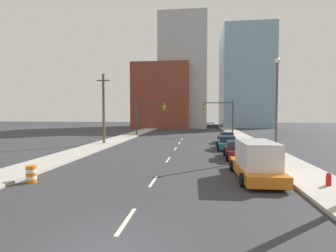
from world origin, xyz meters
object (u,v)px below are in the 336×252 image
(utility_pole_left_mid, at_px, (104,108))
(box_truck_orange, at_px, (256,161))
(sedan_teal, at_px, (227,143))
(street_lamp, at_px, (277,100))
(sedan_black, at_px, (227,138))
(traffic_signal_left, at_px, (145,113))
(traffic_barrel, at_px, (31,174))
(fire_hydrant, at_px, (329,181))
(sedan_maroon, at_px, (236,150))
(traffic_signal_right, at_px, (223,113))

(utility_pole_left_mid, distance_m, box_truck_orange, 21.40)
(sedan_teal, bearing_deg, street_lamp, -50.80)
(street_lamp, distance_m, sedan_black, 11.80)
(traffic_signal_left, xyz_separation_m, traffic_barrel, (0.01, -30.51, -3.43))
(fire_hydrant, relative_size, sedan_maroon, 0.19)
(utility_pole_left_mid, bearing_deg, street_lamp, -21.38)
(traffic_signal_right, xyz_separation_m, utility_pole_left_mid, (-15.48, -13.19, 0.51))
(utility_pole_left_mid, height_order, box_truck_orange, utility_pole_left_mid)
(traffic_signal_right, bearing_deg, traffic_signal_left, 180.00)
(traffic_signal_right, height_order, traffic_barrel, traffic_signal_right)
(utility_pole_left_mid, distance_m, sedan_teal, 15.19)
(utility_pole_left_mid, distance_m, street_lamp, 19.55)
(box_truck_orange, height_order, sedan_teal, box_truck_orange)
(traffic_signal_right, distance_m, sedan_teal, 15.93)
(box_truck_orange, distance_m, sedan_teal, 12.58)
(traffic_signal_left, relative_size, utility_pole_left_mid, 0.69)
(sedan_teal, bearing_deg, fire_hydrant, -74.06)
(fire_hydrant, bearing_deg, sedan_teal, 104.47)
(box_truck_orange, xyz_separation_m, sedan_teal, (-0.43, 12.56, -0.41))
(traffic_barrel, height_order, sedan_maroon, sedan_maroon)
(traffic_barrel, relative_size, sedan_teal, 0.21)
(sedan_maroon, height_order, sedan_teal, sedan_maroon)
(fire_hydrant, height_order, sedan_teal, sedan_teal)
(sedan_maroon, bearing_deg, traffic_barrel, -142.49)
(sedan_teal, bearing_deg, sedan_maroon, -86.13)
(fire_hydrant, bearing_deg, utility_pole_left_mid, 137.62)
(traffic_signal_left, distance_m, traffic_barrel, 30.70)
(sedan_maroon, bearing_deg, sedan_black, 89.09)
(sedan_black, bearing_deg, traffic_barrel, -123.58)
(box_truck_orange, xyz_separation_m, sedan_maroon, (-0.19, 6.95, -0.38))
(traffic_signal_left, relative_size, street_lamp, 0.69)
(traffic_barrel, height_order, box_truck_orange, box_truck_orange)
(sedan_teal, bearing_deg, utility_pole_left_mid, 172.19)
(sedan_maroon, bearing_deg, box_truck_orange, -87.84)
(sedan_maroon, distance_m, sedan_teal, 5.62)
(box_truck_orange, bearing_deg, traffic_signal_right, 87.30)
(traffic_barrel, bearing_deg, sedan_teal, 50.83)
(utility_pole_left_mid, bearing_deg, fire_hydrant, -42.38)
(traffic_barrel, bearing_deg, street_lamp, 32.75)
(traffic_barrel, height_order, sedan_teal, sedan_teal)
(sedan_maroon, height_order, sedan_black, sedan_maroon)
(fire_hydrant, relative_size, sedan_black, 0.19)
(utility_pole_left_mid, relative_size, street_lamp, 1.00)
(traffic_signal_right, bearing_deg, sedan_black, -92.48)
(traffic_signal_right, relative_size, street_lamp, 0.69)
(street_lamp, bearing_deg, traffic_signal_left, 127.98)
(street_lamp, bearing_deg, sedan_maroon, -165.93)
(box_truck_orange, relative_size, sedan_maroon, 1.37)
(traffic_barrel, height_order, fire_hydrant, traffic_barrel)
(traffic_signal_right, distance_m, street_lamp, 20.52)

